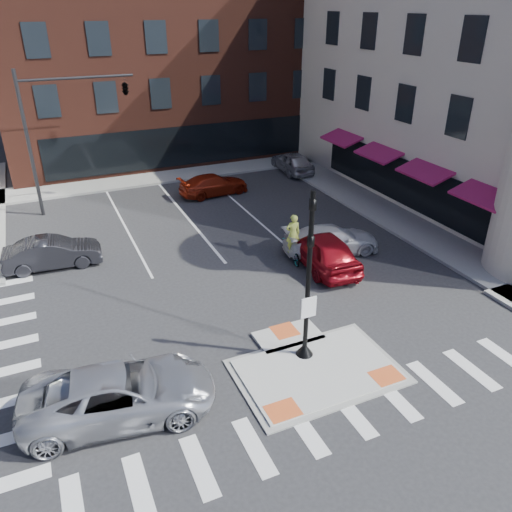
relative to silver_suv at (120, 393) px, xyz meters
name	(u,v)px	position (x,y,z in m)	size (l,w,h in m)	color
ground	(310,363)	(6.28, -0.27, -0.78)	(120.00, 120.00, 0.00)	#28282B
refuge_island	(314,367)	(6.28, -0.53, -0.73)	(5.40, 4.65, 0.13)	gray
sidewalk_e	(386,212)	(17.08, 9.73, -0.71)	(3.00, 24.00, 0.15)	gray
sidewalk_n	(195,172)	(9.28, 21.73, -0.71)	(26.00, 3.00, 0.15)	gray
building_n	(152,46)	(9.28, 31.72, 7.02)	(24.40, 18.40, 15.50)	#4A2117
building_far_left	(50,63)	(2.28, 51.73, 4.22)	(10.00, 12.00, 10.00)	slate
building_far_right	(159,48)	(15.28, 53.73, 5.22)	(12.00, 12.00, 12.00)	brown
signal_pole	(307,299)	(6.28, 0.12, 1.58)	(0.60, 0.60, 5.98)	black
mast_arm_signal	(99,100)	(2.81, 17.73, 5.43)	(6.10, 2.24, 8.00)	black
silver_suv	(120,393)	(0.00, 0.00, 0.00)	(2.59, 5.62, 1.56)	silver
red_sedan	(322,249)	(10.29, 5.73, 0.06)	(1.99, 4.93, 1.68)	maroon
white_pickup	(331,240)	(11.43, 6.73, -0.10)	(1.92, 4.72, 1.37)	silver
bg_car_dark	(53,253)	(-1.10, 10.73, -0.07)	(1.50, 4.29, 1.41)	#252429
bg_car_silver	(292,162)	(15.78, 19.07, -0.03)	(1.77, 4.39, 1.50)	#B7B9BF
bg_car_red	(214,185)	(9.03, 16.96, -0.13)	(1.82, 4.47, 1.30)	#9A220E
cyclist	(293,246)	(9.28, 6.73, 0.01)	(0.94, 1.97, 2.36)	#3F3F44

